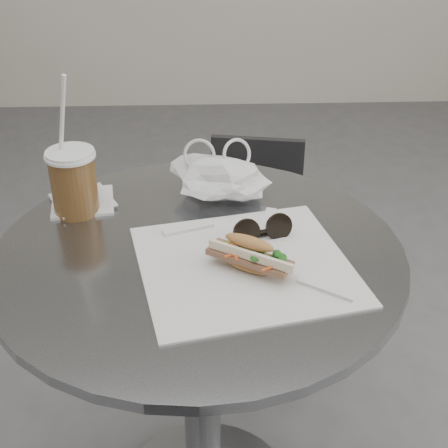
{
  "coord_description": "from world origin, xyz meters",
  "views": [
    {
      "loc": [
        0.01,
        -0.76,
        1.37
      ],
      "look_at": [
        0.05,
        0.2,
        0.79
      ],
      "focal_mm": 50.0,
      "sensor_mm": 36.0,
      "label": 1
    }
  ],
  "objects_px": {
    "drink_can": "(71,175)",
    "sunglasses": "(262,231)",
    "cafe_table": "(201,360)",
    "chair_far": "(251,266)",
    "banh_mi": "(249,255)",
    "iced_coffee": "(73,181)"
  },
  "relations": [
    {
      "from": "chair_far",
      "to": "sunglasses",
      "type": "relative_size",
      "value": 5.6
    },
    {
      "from": "iced_coffee",
      "to": "drink_can",
      "type": "bearing_deg",
      "value": 106.77
    },
    {
      "from": "sunglasses",
      "to": "chair_far",
      "type": "bearing_deg",
      "value": 70.57
    },
    {
      "from": "chair_far",
      "to": "drink_can",
      "type": "distance_m",
      "value": 0.75
    },
    {
      "from": "banh_mi",
      "to": "iced_coffee",
      "type": "height_order",
      "value": "iced_coffee"
    },
    {
      "from": "cafe_table",
      "to": "sunglasses",
      "type": "height_order",
      "value": "sunglasses"
    },
    {
      "from": "sunglasses",
      "to": "iced_coffee",
      "type": "bearing_deg",
      "value": 145.07
    },
    {
      "from": "iced_coffee",
      "to": "drink_can",
      "type": "relative_size",
      "value": 2.51
    },
    {
      "from": "iced_coffee",
      "to": "cafe_table",
      "type": "bearing_deg",
      "value": -31.46
    },
    {
      "from": "banh_mi",
      "to": "iced_coffee",
      "type": "distance_m",
      "value": 0.4
    },
    {
      "from": "cafe_table",
      "to": "chair_far",
      "type": "xyz_separation_m",
      "value": [
        0.15,
        0.58,
        -0.17
      ]
    },
    {
      "from": "banh_mi",
      "to": "drink_can",
      "type": "xyz_separation_m",
      "value": [
        -0.35,
        0.27,
        0.02
      ]
    },
    {
      "from": "drink_can",
      "to": "chair_far",
      "type": "bearing_deg",
      "value": 42.6
    },
    {
      "from": "drink_can",
      "to": "sunglasses",
      "type": "bearing_deg",
      "value": -24.81
    },
    {
      "from": "cafe_table",
      "to": "iced_coffee",
      "type": "bearing_deg",
      "value": 148.54
    },
    {
      "from": "chair_far",
      "to": "banh_mi",
      "type": "bearing_deg",
      "value": 94.63
    },
    {
      "from": "cafe_table",
      "to": "drink_can",
      "type": "relative_size",
      "value": 6.64
    },
    {
      "from": "chair_far",
      "to": "sunglasses",
      "type": "distance_m",
      "value": 0.72
    },
    {
      "from": "cafe_table",
      "to": "banh_mi",
      "type": "bearing_deg",
      "value": -39.29
    },
    {
      "from": "cafe_table",
      "to": "iced_coffee",
      "type": "xyz_separation_m",
      "value": [
        -0.25,
        0.15,
        0.34
      ]
    },
    {
      "from": "cafe_table",
      "to": "banh_mi",
      "type": "height_order",
      "value": "banh_mi"
    },
    {
      "from": "chair_far",
      "to": "banh_mi",
      "type": "height_order",
      "value": "banh_mi"
    }
  ]
}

